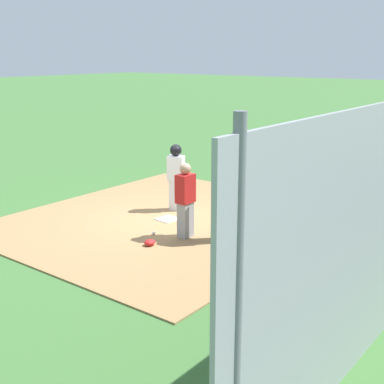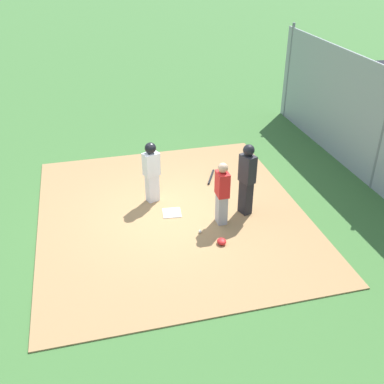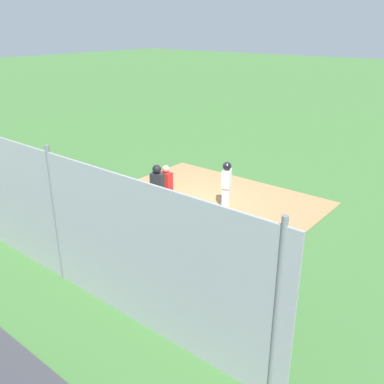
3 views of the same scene
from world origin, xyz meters
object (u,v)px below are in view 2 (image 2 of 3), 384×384
Objects in this scene: catcher at (222,193)px; umpire at (247,178)px; home_plate at (172,213)px; runner at (151,169)px; baseball_bat at (211,177)px; baseball at (200,231)px; catcher_mask at (222,241)px.

catcher is 0.77m from umpire.
home_plate is 0.24× the size of umpire.
catcher is 0.97× the size of runner.
catcher is 2.37m from baseball_bat.
runner is 2.16m from baseball_bat.
umpire reaches higher than runner.
umpire is (-0.39, -1.76, 0.96)m from home_plate.
catcher is 1.03m from baseball.
catcher is 0.86× the size of umpire.
baseball is at bearing 27.08° from catcher.
home_plate is 2.04m from umpire.
home_plate is at bearing -32.50° from catcher.
baseball_bat reaches higher than home_plate.
umpire is at bearing -40.41° from catcher_mask.
baseball_bat is (1.93, 0.31, -0.94)m from umpire.
umpire reaches higher than baseball_bat.
baseball is (-0.31, 0.61, -0.77)m from catcher.
baseball_bat is 2.71m from baseball.
catcher is at bearing -16.48° from catcher_mask.
runner reaches higher than baseball_bat.
catcher_mask is (-0.83, 0.25, -0.75)m from catcher.
baseball is (-0.98, -0.46, 0.03)m from home_plate.
baseball_bat is 11.19× the size of baseball.
baseball_bat is 3.45× the size of catcher_mask.
baseball_bat is at bearing -99.22° from umpire.
runner is (1.40, 1.41, 0.11)m from catcher.
runner reaches higher than catcher.
catcher_mask is at bearing 6.48° from runner.
umpire is 1.72m from catcher_mask.
home_plate is 5.95× the size of baseball.
catcher is at bearing 24.16° from runner.
runner is 21.82× the size of baseball.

